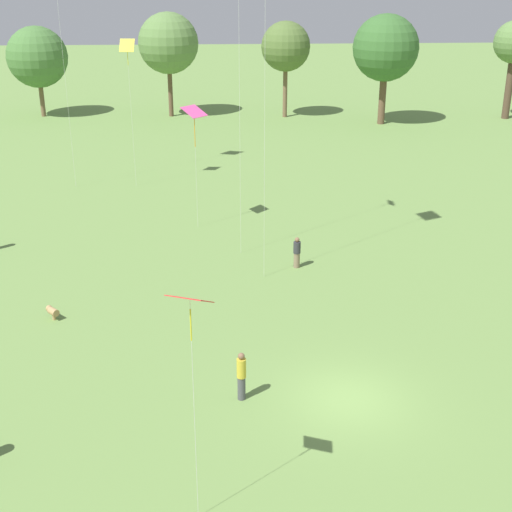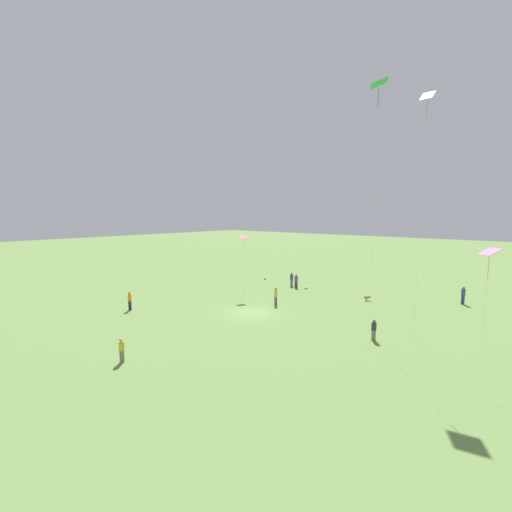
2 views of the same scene
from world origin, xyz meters
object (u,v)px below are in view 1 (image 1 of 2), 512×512
at_px(person_0, 297,253).
at_px(kite_3, 194,114).
at_px(dog_0, 52,311).
at_px(person_4, 241,376).
at_px(kite_2, 127,50).
at_px(kite_1, 190,305).

relative_size(person_0, kite_3, 0.23).
bearing_deg(dog_0, kite_3, 18.53).
bearing_deg(person_4, kite_3, -143.96).
distance_m(person_0, kite_2, 19.69).
xyz_separation_m(kite_2, dog_0, (-1.63, -20.08, -8.81)).
distance_m(kite_2, dog_0, 21.99).
bearing_deg(kite_3, person_4, -85.36).
distance_m(person_4, dog_0, 10.45).
height_order(person_0, kite_1, kite_1).
height_order(kite_1, kite_2, kite_2).
distance_m(person_4, kite_2, 28.69).
height_order(kite_2, kite_3, kite_2).
bearing_deg(kite_2, kite_3, -11.30).
relative_size(person_4, kite_1, 0.27).
bearing_deg(kite_3, person_0, -52.24).
bearing_deg(kite_2, person_4, -25.32).
distance_m(kite_1, kite_2, 33.01).
height_order(person_0, kite_3, kite_3).
bearing_deg(kite_3, kite_1, -90.26).
bearing_deg(kite_3, kite_2, 116.08).
xyz_separation_m(kite_3, dog_0, (-6.11, -11.48, -6.27)).
distance_m(person_4, kite_1, 8.27).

